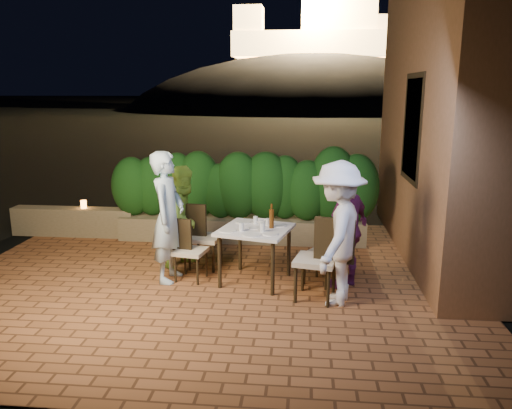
# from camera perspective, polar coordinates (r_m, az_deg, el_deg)

# --- Properties ---
(ground) EXTENTS (400.00, 400.00, 0.00)m
(ground) POSITION_cam_1_polar(r_m,az_deg,el_deg) (6.57, -6.00, -10.04)
(ground) COLOR black
(ground) RESTS_ON ground
(terrace_floor) EXTENTS (7.00, 6.00, 0.15)m
(terrace_floor) POSITION_cam_1_polar(r_m,az_deg,el_deg) (7.04, -5.18, -8.88)
(terrace_floor) COLOR brown
(terrace_floor) RESTS_ON ground
(building_wall) EXTENTS (1.60, 5.00, 5.00)m
(building_wall) POSITION_cam_1_polar(r_m,az_deg,el_deg) (8.25, 22.58, 11.74)
(building_wall) COLOR #95613A
(building_wall) RESTS_ON ground
(window_pane) EXTENTS (0.08, 1.00, 1.40)m
(window_pane) POSITION_cam_1_polar(r_m,az_deg,el_deg) (7.59, 17.64, 8.31)
(window_pane) COLOR black
(window_pane) RESTS_ON building_wall
(window_frame) EXTENTS (0.06, 1.15, 1.55)m
(window_frame) POSITION_cam_1_polar(r_m,az_deg,el_deg) (7.59, 17.56, 8.31)
(window_frame) COLOR black
(window_frame) RESTS_ON building_wall
(planter) EXTENTS (4.20, 0.55, 0.40)m
(planter) POSITION_cam_1_polar(r_m,az_deg,el_deg) (8.61, -1.68, -2.80)
(planter) COLOR #7A6E4D
(planter) RESTS_ON ground
(hedge) EXTENTS (4.00, 0.70, 1.10)m
(hedge) POSITION_cam_1_polar(r_m,az_deg,el_deg) (8.43, -1.72, 2.11)
(hedge) COLOR #133F11
(hedge) RESTS_ON planter
(parapet) EXTENTS (2.20, 0.30, 0.50)m
(parapet) POSITION_cam_1_polar(r_m,az_deg,el_deg) (9.44, -20.06, -1.85)
(parapet) COLOR #7A6E4D
(parapet) RESTS_ON ground
(hill) EXTENTS (52.00, 40.00, 22.00)m
(hill) POSITION_cam_1_polar(r_m,az_deg,el_deg) (66.24, 6.27, 7.26)
(hill) COLOR black
(hill) RESTS_ON ground
(fortress) EXTENTS (26.00, 8.00, 8.00)m
(fortress) POSITION_cam_1_polar(r_m,az_deg,el_deg) (66.40, 6.60, 19.81)
(fortress) COLOR #FFCC7A
(fortress) RESTS_ON hill
(dining_table) EXTENTS (1.07, 1.07, 0.75)m
(dining_table) POSITION_cam_1_polar(r_m,az_deg,el_deg) (6.72, -0.08, -5.81)
(dining_table) COLOR white
(dining_table) RESTS_ON ground
(plate_nw) EXTENTS (0.22, 0.22, 0.01)m
(plate_nw) POSITION_cam_1_polar(r_m,az_deg,el_deg) (6.50, -3.26, -2.98)
(plate_nw) COLOR white
(plate_nw) RESTS_ON dining_table
(plate_sw) EXTENTS (0.21, 0.21, 0.01)m
(plate_sw) POSITION_cam_1_polar(r_m,az_deg,el_deg) (6.90, -1.46, -2.01)
(plate_sw) COLOR white
(plate_sw) RESTS_ON dining_table
(plate_ne) EXTENTS (0.20, 0.20, 0.01)m
(plate_ne) POSITION_cam_1_polar(r_m,az_deg,el_deg) (6.34, 1.63, -3.38)
(plate_ne) COLOR white
(plate_ne) RESTS_ON dining_table
(plate_se) EXTENTS (0.24, 0.24, 0.01)m
(plate_se) POSITION_cam_1_polar(r_m,az_deg,el_deg) (6.75, 2.50, -2.36)
(plate_se) COLOR white
(plate_se) RESTS_ON dining_table
(plate_centre) EXTENTS (0.20, 0.20, 0.01)m
(plate_centre) POSITION_cam_1_polar(r_m,az_deg,el_deg) (6.63, -0.04, -2.64)
(plate_centre) COLOR white
(plate_centre) RESTS_ON dining_table
(plate_front) EXTENTS (0.24, 0.24, 0.01)m
(plate_front) POSITION_cam_1_polar(r_m,az_deg,el_deg) (6.31, -0.54, -3.45)
(plate_front) COLOR white
(plate_front) RESTS_ON dining_table
(glass_nw) EXTENTS (0.07, 0.07, 0.11)m
(glass_nw) POSITION_cam_1_polar(r_m,az_deg,el_deg) (6.47, -1.67, -2.58)
(glass_nw) COLOR silver
(glass_nw) RESTS_ON dining_table
(glass_sw) EXTENTS (0.06, 0.06, 0.11)m
(glass_sw) POSITION_cam_1_polar(r_m,az_deg,el_deg) (6.82, -0.05, -1.78)
(glass_sw) COLOR silver
(glass_sw) RESTS_ON dining_table
(glass_ne) EXTENTS (0.07, 0.07, 0.12)m
(glass_ne) POSITION_cam_1_polar(r_m,az_deg,el_deg) (6.42, 0.76, -2.65)
(glass_ne) COLOR silver
(glass_ne) RESTS_ON dining_table
(glass_se) EXTENTS (0.06, 0.06, 0.10)m
(glass_se) POSITION_cam_1_polar(r_m,az_deg,el_deg) (6.72, 1.35, -2.02)
(glass_se) COLOR silver
(glass_se) RESTS_ON dining_table
(beer_bottle) EXTENTS (0.06, 0.06, 0.33)m
(beer_bottle) POSITION_cam_1_polar(r_m,az_deg,el_deg) (6.58, 1.79, -1.32)
(beer_bottle) COLOR #522D0D
(beer_bottle) RESTS_ON dining_table
(bowl) EXTENTS (0.20, 0.20, 0.04)m
(bowl) POSITION_cam_1_polar(r_m,az_deg,el_deg) (6.87, 0.44, -1.93)
(bowl) COLOR white
(bowl) RESTS_ON dining_table
(chair_left_front) EXTENTS (0.46, 0.46, 0.85)m
(chair_left_front) POSITION_cam_1_polar(r_m,az_deg,el_deg) (6.84, -7.48, -5.16)
(chair_left_front) COLOR black
(chair_left_front) RESTS_ON ground
(chair_left_back) EXTENTS (0.50, 0.50, 0.94)m
(chair_left_back) POSITION_cam_1_polar(r_m,az_deg,el_deg) (7.26, -5.84, -3.64)
(chair_left_back) COLOR black
(chair_left_back) RESTS_ON ground
(chair_right_front) EXTENTS (0.58, 0.58, 1.05)m
(chair_right_front) POSITION_cam_1_polar(r_m,az_deg,el_deg) (6.18, 6.83, -6.13)
(chair_right_front) COLOR black
(chair_right_front) RESTS_ON ground
(chair_right_back) EXTENTS (0.55, 0.55, 0.86)m
(chair_right_back) POSITION_cam_1_polar(r_m,az_deg,el_deg) (6.70, 7.53, -5.48)
(chair_right_back) COLOR black
(chair_right_back) RESTS_ON ground
(diner_blue) EXTENTS (0.47, 0.67, 1.77)m
(diner_blue) POSITION_cam_1_polar(r_m,az_deg,el_deg) (6.76, -10.02, -1.41)
(diner_blue) COLOR silver
(diner_blue) RESTS_ON ground
(diner_green) EXTENTS (0.87, 0.91, 1.49)m
(diner_green) POSITION_cam_1_polar(r_m,az_deg,el_deg) (7.31, -8.04, -1.38)
(diner_green) COLOR #89BC3A
(diner_green) RESTS_ON ground
(diner_white) EXTENTS (0.92, 1.26, 1.74)m
(diner_white) POSITION_cam_1_polar(r_m,az_deg,el_deg) (6.02, 9.31, -3.30)
(diner_white) COLOR white
(diner_white) RESTS_ON ground
(diner_purple) EXTENTS (0.83, 0.96, 1.55)m
(diner_purple) POSITION_cam_1_polar(r_m,az_deg,el_deg) (6.56, 10.37, -2.84)
(diner_purple) COLOR #6C2466
(diner_purple) RESTS_ON ground
(parapet_lamp) EXTENTS (0.10, 0.10, 0.14)m
(parapet_lamp) POSITION_cam_1_polar(r_m,az_deg,el_deg) (9.29, -19.10, 0.01)
(parapet_lamp) COLOR orange
(parapet_lamp) RESTS_ON parapet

